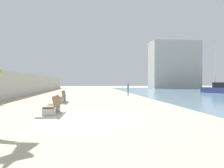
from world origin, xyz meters
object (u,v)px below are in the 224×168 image
(person_walking, at_px, (128,88))
(boat_distant, at_px, (218,89))
(bench_far, at_px, (61,100))
(bench_near, at_px, (52,111))

(person_walking, relative_size, boat_distant, 0.23)
(bench_far, bearing_deg, boat_distant, 32.28)
(bench_near, relative_size, person_walking, 1.38)
(boat_distant, bearing_deg, bench_near, -136.19)
(boat_distant, bearing_deg, person_walking, -161.18)
(bench_far, xyz_separation_m, boat_distant, (20.73, 13.09, 0.41))
(bench_near, distance_m, bench_far, 6.50)
(bench_far, xyz_separation_m, person_walking, (6.75, 8.33, 0.65))
(bench_near, distance_m, person_walking, 16.17)
(bench_near, xyz_separation_m, person_walking, (6.43, 14.82, 0.65))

